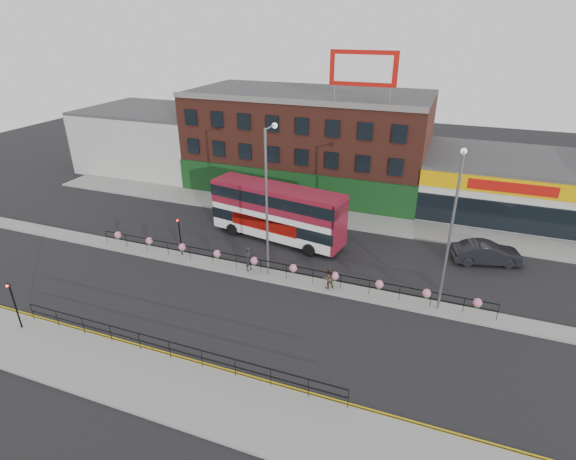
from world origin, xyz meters
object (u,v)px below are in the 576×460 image
(pedestrian_a, at_px, (249,259))
(pedestrian_b, at_px, (329,278))
(lamp_column_east, at_px, (452,222))
(double_decker_bus, at_px, (277,208))
(car, at_px, (487,253))
(lamp_column_west, at_px, (268,191))

(pedestrian_a, bearing_deg, pedestrian_b, -74.56)
(pedestrian_a, bearing_deg, lamp_column_east, -71.42)
(double_decker_bus, distance_m, pedestrian_a, 6.13)
(car, height_order, pedestrian_a, pedestrian_a)
(pedestrian_b, bearing_deg, lamp_column_west, -45.87)
(lamp_column_west, xyz_separation_m, lamp_column_east, (11.95, -0.10, -0.33))
(car, relative_size, lamp_column_west, 0.51)
(pedestrian_a, xyz_separation_m, lamp_column_east, (13.46, 0.14, 5.09))
(double_decker_bus, relative_size, pedestrian_a, 6.34)
(lamp_column_west, height_order, lamp_column_east, lamp_column_west)
(pedestrian_a, relative_size, lamp_column_west, 0.18)
(pedestrian_b, relative_size, lamp_column_east, 0.16)
(car, height_order, lamp_column_east, lamp_column_east)
(lamp_column_west, bearing_deg, pedestrian_b, -6.31)
(double_decker_bus, height_order, lamp_column_west, lamp_column_west)
(lamp_column_west, bearing_deg, lamp_column_east, -0.47)
(car, distance_m, lamp_column_west, 17.62)
(pedestrian_b, bearing_deg, car, 178.04)
(car, bearing_deg, lamp_column_west, 100.96)
(double_decker_bus, xyz_separation_m, pedestrian_a, (0.08, -5.85, -1.81))
(pedestrian_a, xyz_separation_m, pedestrian_b, (6.15, -0.27, -0.14))
(pedestrian_b, bearing_deg, pedestrian_a, -42.10)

